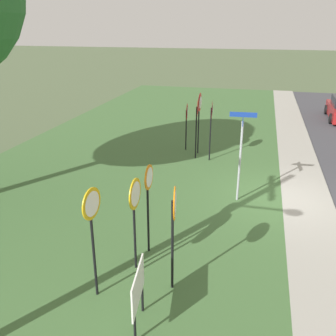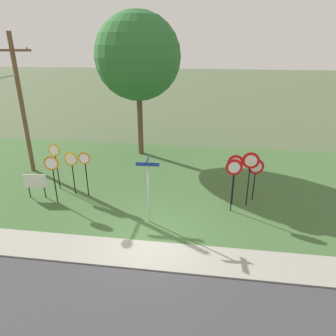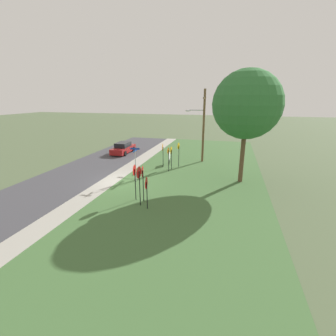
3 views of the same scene
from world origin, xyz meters
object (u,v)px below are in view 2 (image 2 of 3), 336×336
at_px(notice_board, 36,182).
at_px(stop_sign_far_center, 52,170).
at_px(stop_sign_far_left, 55,157).
at_px(street_name_post, 148,185).
at_px(utility_pole, 19,101).
at_px(yield_sign_near_left, 250,166).
at_px(yield_sign_far_right, 256,170).
at_px(oak_tree_left, 138,57).
at_px(yield_sign_near_right, 234,173).
at_px(stop_sign_near_left, 72,164).
at_px(yield_sign_far_left, 235,168).
at_px(stop_sign_near_right, 85,165).

bearing_deg(notice_board, stop_sign_far_center, -25.36).
bearing_deg(stop_sign_far_left, street_name_post, -19.77).
height_order(utility_pole, notice_board, utility_pole).
height_order(stop_sign_far_center, yield_sign_near_left, yield_sign_near_left).
xyz_separation_m(yield_sign_far_right, oak_tree_left, (-6.93, 5.93, 4.74)).
bearing_deg(yield_sign_near_right, stop_sign_near_left, 169.54).
distance_m(stop_sign_far_center, oak_tree_left, 9.18).
height_order(yield_sign_far_left, street_name_post, street_name_post).
relative_size(stop_sign_far_center, utility_pole, 0.31).
bearing_deg(stop_sign_near_left, yield_sign_near_left, 0.59).
distance_m(yield_sign_near_left, utility_pole, 12.79).
bearing_deg(yield_sign_near_right, utility_pole, 159.17).
bearing_deg(stop_sign_far_center, yield_sign_near_right, -7.78).
distance_m(stop_sign_near_right, yield_sign_far_right, 8.20).
bearing_deg(yield_sign_far_left, yield_sign_far_right, 20.56).
xyz_separation_m(yield_sign_far_right, street_name_post, (-4.66, -2.64, 0.15)).
relative_size(utility_pole, notice_board, 6.18).
xyz_separation_m(stop_sign_near_left, street_name_post, (4.25, -2.01, 0.09)).
bearing_deg(yield_sign_near_left, utility_pole, 170.30).
bearing_deg(notice_board, yield_sign_near_right, -7.88).
relative_size(stop_sign_near_left, oak_tree_left, 0.25).
relative_size(stop_sign_near_right, yield_sign_near_right, 0.92).
bearing_deg(street_name_post, yield_sign_far_left, 26.05).
bearing_deg(utility_pole, stop_sign_near_right, -29.37).
height_order(yield_sign_far_right, street_name_post, street_name_post).
height_order(stop_sign_near_right, yield_sign_far_right, stop_sign_near_right).
bearing_deg(yield_sign_far_left, oak_tree_left, 120.97).
xyz_separation_m(yield_sign_near_right, notice_board, (-9.49, 0.00, -1.07)).
distance_m(stop_sign_near_left, stop_sign_near_right, 0.74).
bearing_deg(stop_sign_far_left, notice_board, -113.15).
xyz_separation_m(stop_sign_near_left, yield_sign_far_right, (8.91, 0.63, -0.06)).
bearing_deg(stop_sign_far_center, yield_sign_near_left, -4.06).
xyz_separation_m(stop_sign_far_left, yield_sign_near_right, (8.88, -1.12, 0.13)).
xyz_separation_m(stop_sign_far_center, yield_sign_far_right, (9.39, 1.63, -0.15)).
bearing_deg(stop_sign_far_left, stop_sign_far_center, -62.53).
xyz_separation_m(yield_sign_far_left, notice_board, (-9.58, -0.61, -1.06)).
xyz_separation_m(yield_sign_near_left, street_name_post, (-4.31, -2.03, -0.28)).
bearing_deg(utility_pole, oak_tree_left, 35.29).
height_order(notice_board, oak_tree_left, oak_tree_left).
relative_size(stop_sign_near_left, stop_sign_near_right, 0.98).
bearing_deg(utility_pole, stop_sign_far_left, -35.82).
bearing_deg(street_name_post, stop_sign_near_left, 151.71).
relative_size(yield_sign_near_right, oak_tree_left, 0.28).
xyz_separation_m(stop_sign_near_left, stop_sign_far_left, (-1.08, 0.50, 0.13)).
xyz_separation_m(yield_sign_near_left, notice_board, (-10.25, -0.63, -1.18)).
relative_size(stop_sign_near_right, notice_board, 1.87).
bearing_deg(stop_sign_near_right, yield_sign_far_right, 5.19).
distance_m(stop_sign_far_left, yield_sign_near_left, 9.65).
relative_size(street_name_post, utility_pole, 0.38).
bearing_deg(stop_sign_far_center, stop_sign_near_right, 26.34).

